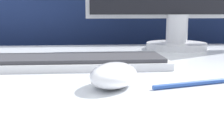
# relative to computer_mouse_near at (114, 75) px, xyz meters

# --- Properties ---
(partition_panel) EXTENTS (5.00, 0.03, 1.04)m
(partition_panel) POSITION_rel_computer_mouse_near_xyz_m (-0.04, 0.74, -0.23)
(partition_panel) COLOR navy
(partition_panel) RESTS_ON ground_plane
(computer_mouse_near) EXTENTS (0.11, 0.13, 0.04)m
(computer_mouse_near) POSITION_rel_computer_mouse_near_xyz_m (0.00, 0.00, 0.00)
(computer_mouse_near) COLOR white
(computer_mouse_near) RESTS_ON desk
(keyboard) EXTENTS (0.42, 0.14, 0.02)m
(keyboard) POSITION_rel_computer_mouse_near_xyz_m (-0.07, 0.19, -0.01)
(keyboard) COLOR silver
(keyboard) RESTS_ON desk
(pen) EXTENTS (0.15, 0.05, 0.01)m
(pen) POSITION_rel_computer_mouse_near_xyz_m (0.13, -0.00, -0.02)
(pen) COLOR #284C9E
(pen) RESTS_ON desk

